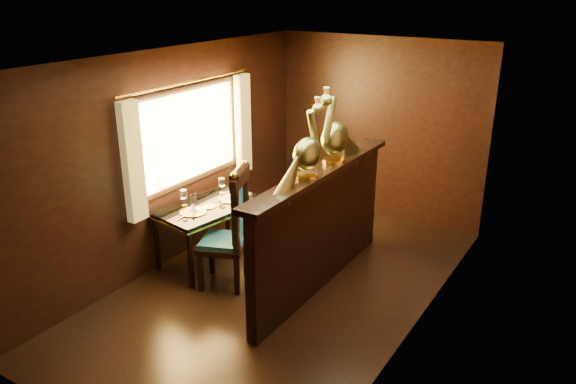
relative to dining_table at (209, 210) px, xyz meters
name	(u,v)px	position (x,y,z in m)	size (l,w,h in m)	color
ground	(281,288)	(1.05, -0.10, -0.66)	(5.00, 5.00, 0.00)	black
room_shell	(274,149)	(0.97, -0.08, 0.92)	(3.04, 5.04, 2.52)	black
partition	(321,226)	(1.37, 0.20, 0.05)	(0.26, 2.70, 1.36)	black
dining_table	(209,210)	(0.00, 0.00, 0.00)	(0.95, 1.35, 0.93)	black
chair_left	(234,224)	(0.58, -0.29, 0.07)	(0.66, 0.67, 1.40)	black
chair_right	(290,228)	(1.02, 0.15, -0.04)	(0.46, 0.48, 1.19)	black
peacock_left	(307,140)	(1.38, -0.12, 1.09)	(0.24, 0.65, 0.77)	#1A4F38
peacock_right	(335,124)	(1.38, 0.46, 1.12)	(0.27, 0.71, 0.84)	#1A4F38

